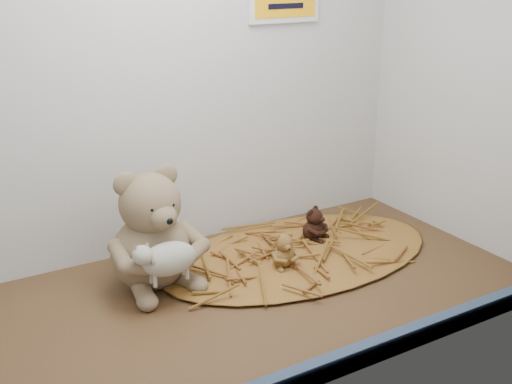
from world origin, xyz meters
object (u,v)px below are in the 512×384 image
main_teddy (150,228)px  mini_teddy_brown (314,222)px  toy_lamb (169,259)px  mini_teddy_tan (284,249)px

main_teddy → mini_teddy_brown: bearing=-5.6°
main_teddy → toy_lamb: main_teddy is taller
toy_lamb → mini_teddy_brown: toy_lamb is taller
main_teddy → mini_teddy_tan: main_teddy is taller
main_teddy → mini_teddy_brown: size_ratio=3.14×
main_teddy → mini_teddy_tan: size_ratio=3.28×
main_teddy → mini_teddy_tan: bearing=-23.1°
main_teddy → toy_lamb: (0.00, -8.78, -2.96)cm
main_teddy → mini_teddy_tan: (26.03, -8.28, -7.26)cm
main_teddy → toy_lamb: size_ratio=1.74×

